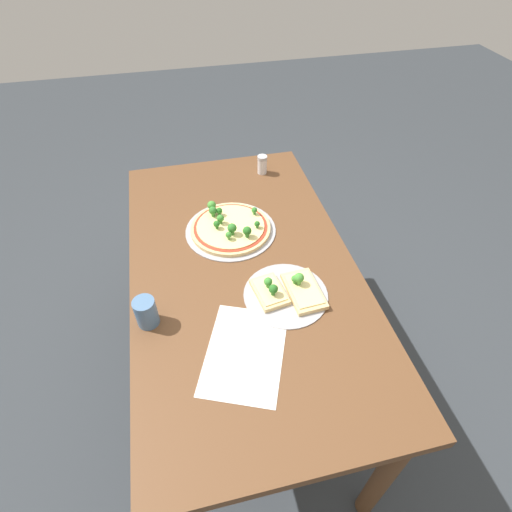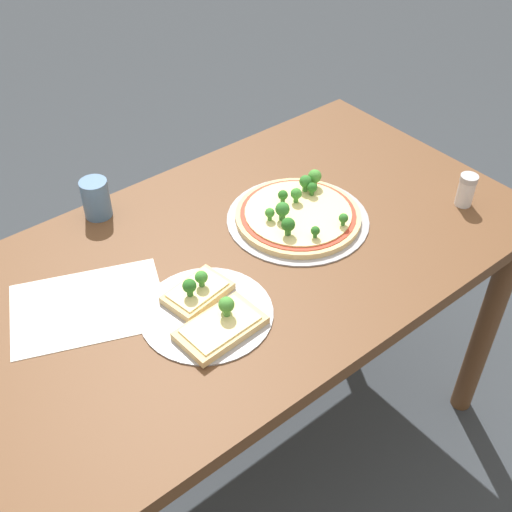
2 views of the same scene
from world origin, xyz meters
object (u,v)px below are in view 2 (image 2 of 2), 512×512
Objects in this scene: dining_table at (239,286)px; drinking_cup at (96,199)px; pizza_tray_whole at (298,214)px; condiment_shaker at (466,190)px; pizza_tray_slice at (209,311)px.

dining_table is 0.39m from drinking_cup.
pizza_tray_whole is at bearing -41.20° from drinking_cup.
pizza_tray_slice is at bearing 173.08° from condiment_shaker.
drinking_cup reaches higher than pizza_tray_whole.
drinking_cup is (-0.17, 0.32, 0.15)m from dining_table.
dining_table is 0.58m from condiment_shaker.
pizza_tray_slice is at bearing -160.49° from pizza_tray_whole.
dining_table is at bearing -62.01° from drinking_cup.
pizza_tray_whole is at bearing 149.65° from condiment_shaker.
dining_table is 0.22m from pizza_tray_whole.
dining_table is at bearing 35.37° from pizza_tray_slice.
pizza_tray_whole reaches higher than pizza_tray_slice.
drinking_cup is (-0.01, 0.43, 0.03)m from pizza_tray_slice.
condiment_shaker is at bearing -20.13° from dining_table.
drinking_cup reaches higher than condiment_shaker.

